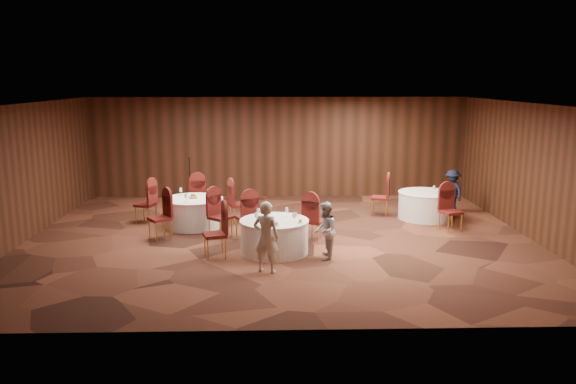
{
  "coord_description": "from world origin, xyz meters",
  "views": [
    {
      "loc": [
        -0.17,
        -12.96,
        3.75
      ],
      "look_at": [
        0.2,
        0.2,
        1.1
      ],
      "focal_mm": 35.0,
      "sensor_mm": 36.0,
      "label": 1
    }
  ],
  "objects_px": {
    "woman_a": "(266,237)",
    "man_c": "(452,191)",
    "table_main": "(274,236)",
    "table_right": "(425,205)",
    "mic_stand": "(190,192)",
    "table_left": "(194,212)",
    "woman_b": "(325,231)"
  },
  "relations": [
    {
      "from": "table_main",
      "to": "table_left",
      "type": "bearing_deg",
      "value": 131.94
    },
    {
      "from": "woman_b",
      "to": "man_c",
      "type": "bearing_deg",
      "value": 145.48
    },
    {
      "from": "table_main",
      "to": "mic_stand",
      "type": "bearing_deg",
      "value": 117.84
    },
    {
      "from": "table_main",
      "to": "woman_a",
      "type": "relative_size",
      "value": 1.05
    },
    {
      "from": "woman_a",
      "to": "woman_b",
      "type": "xyz_separation_m",
      "value": [
        1.23,
        0.8,
        -0.1
      ]
    },
    {
      "from": "man_c",
      "to": "mic_stand",
      "type": "bearing_deg",
      "value": -116.88
    },
    {
      "from": "table_main",
      "to": "table_left",
      "type": "distance_m",
      "value": 3.11
    },
    {
      "from": "table_main",
      "to": "mic_stand",
      "type": "xyz_separation_m",
      "value": [
        -2.51,
        4.76,
        0.04
      ]
    },
    {
      "from": "mic_stand",
      "to": "man_c",
      "type": "height_order",
      "value": "mic_stand"
    },
    {
      "from": "table_left",
      "to": "woman_b",
      "type": "xyz_separation_m",
      "value": [
        3.14,
        -2.79,
        0.24
      ]
    },
    {
      "from": "table_left",
      "to": "table_right",
      "type": "xyz_separation_m",
      "value": [
        6.22,
        0.66,
        0.0
      ]
    },
    {
      "from": "table_left",
      "to": "table_right",
      "type": "height_order",
      "value": "same"
    },
    {
      "from": "table_main",
      "to": "table_left",
      "type": "height_order",
      "value": "same"
    },
    {
      "from": "table_main",
      "to": "man_c",
      "type": "distance_m",
      "value": 6.37
    },
    {
      "from": "table_left",
      "to": "man_c",
      "type": "xyz_separation_m",
      "value": [
        7.21,
        1.46,
        0.24
      ]
    },
    {
      "from": "mic_stand",
      "to": "woman_a",
      "type": "relative_size",
      "value": 1.02
    },
    {
      "from": "woman_a",
      "to": "man_c",
      "type": "distance_m",
      "value": 7.31
    },
    {
      "from": "woman_a",
      "to": "man_c",
      "type": "bearing_deg",
      "value": -118.62
    },
    {
      "from": "mic_stand",
      "to": "man_c",
      "type": "xyz_separation_m",
      "value": [
        7.64,
        -0.99,
        0.19
      ]
    },
    {
      "from": "table_left",
      "to": "man_c",
      "type": "bearing_deg",
      "value": 11.44
    },
    {
      "from": "table_left",
      "to": "mic_stand",
      "type": "relative_size",
      "value": 1.04
    },
    {
      "from": "table_left",
      "to": "woman_a",
      "type": "bearing_deg",
      "value": -61.91
    },
    {
      "from": "table_right",
      "to": "woman_a",
      "type": "bearing_deg",
      "value": -135.38
    },
    {
      "from": "woman_b",
      "to": "man_c",
      "type": "xyz_separation_m",
      "value": [
        4.06,
        4.25,
        -0.01
      ]
    },
    {
      "from": "table_left",
      "to": "mic_stand",
      "type": "height_order",
      "value": "mic_stand"
    },
    {
      "from": "table_main",
      "to": "mic_stand",
      "type": "height_order",
      "value": "mic_stand"
    },
    {
      "from": "table_right",
      "to": "man_c",
      "type": "relative_size",
      "value": 1.2
    },
    {
      "from": "table_main",
      "to": "table_right",
      "type": "relative_size",
      "value": 1.03
    },
    {
      "from": "table_main",
      "to": "man_c",
      "type": "bearing_deg",
      "value": 36.35
    },
    {
      "from": "table_main",
      "to": "woman_a",
      "type": "bearing_deg",
      "value": -97.38
    },
    {
      "from": "table_right",
      "to": "man_c",
      "type": "distance_m",
      "value": 1.3
    },
    {
      "from": "woman_b",
      "to": "man_c",
      "type": "distance_m",
      "value": 5.88
    }
  ]
}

